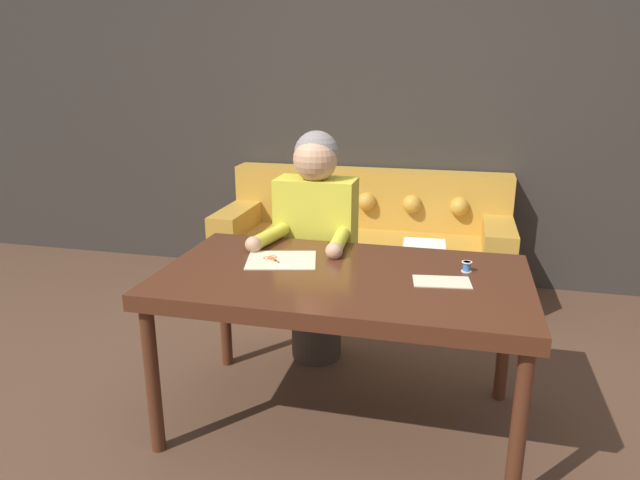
# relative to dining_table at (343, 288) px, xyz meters

# --- Properties ---
(ground_plane) EXTENTS (16.00, 16.00, 0.00)m
(ground_plane) POSITION_rel_dining_table_xyz_m (-0.10, -0.04, -0.67)
(ground_plane) COLOR #4C3323
(wall_back) EXTENTS (8.00, 0.06, 2.60)m
(wall_back) POSITION_rel_dining_table_xyz_m (-0.10, 2.01, 0.63)
(wall_back) COLOR #2D2823
(wall_back) RESTS_ON ground_plane
(dining_table) EXTENTS (1.57, 0.88, 0.73)m
(dining_table) POSITION_rel_dining_table_xyz_m (0.00, 0.00, 0.00)
(dining_table) COLOR #472314
(dining_table) RESTS_ON ground_plane
(couch) EXTENTS (2.03, 0.79, 0.86)m
(couch) POSITION_rel_dining_table_xyz_m (-0.18, 1.62, -0.35)
(couch) COLOR #B7842D
(couch) RESTS_ON ground_plane
(person) EXTENTS (0.48, 0.59, 1.27)m
(person) POSITION_rel_dining_table_xyz_m (-0.27, 0.58, 0.00)
(person) COLOR #33281E
(person) RESTS_ON ground_plane
(pattern_paper_main) EXTENTS (0.36, 0.33, 0.00)m
(pattern_paper_main) POSITION_rel_dining_table_xyz_m (-0.31, 0.10, 0.07)
(pattern_paper_main) COLOR beige
(pattern_paper_main) RESTS_ON dining_table
(pattern_paper_offcut) EXTENTS (0.25, 0.16, 0.00)m
(pattern_paper_offcut) POSITION_rel_dining_table_xyz_m (0.42, -0.01, 0.07)
(pattern_paper_offcut) COLOR beige
(pattern_paper_offcut) RESTS_ON dining_table
(scissors) EXTENTS (0.17, 0.17, 0.01)m
(scissors) POSITION_rel_dining_table_xyz_m (-0.34, 0.09, 0.07)
(scissors) COLOR silver
(scissors) RESTS_ON dining_table
(thread_spool) EXTENTS (0.04, 0.04, 0.05)m
(thread_spool) POSITION_rel_dining_table_xyz_m (0.51, 0.15, 0.09)
(thread_spool) COLOR #3366B2
(thread_spool) RESTS_ON dining_table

